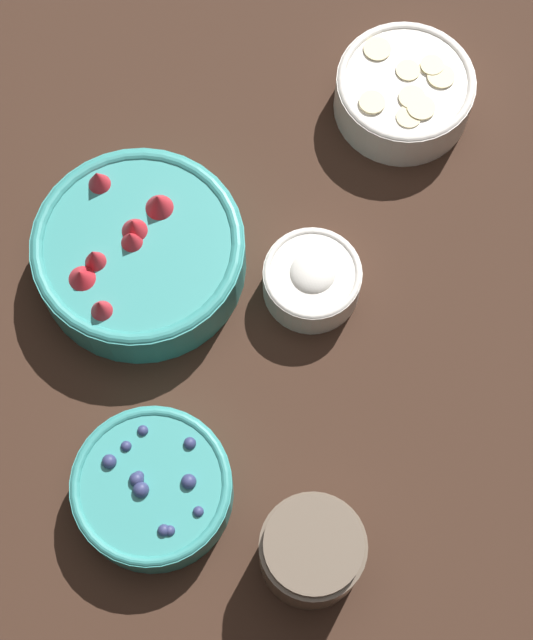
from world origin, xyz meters
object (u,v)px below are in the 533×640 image
bowl_strawberries (139,252)px  bowl_blueberries (153,488)px  jar_chocolate (312,552)px  bowl_bananas (404,91)px  bowl_cream (312,277)px

bowl_strawberries → bowl_blueberries: bearing=-162.0°
bowl_blueberries → jar_chocolate: (-0.03, -0.16, 0.01)m
bowl_bananas → jar_chocolate: size_ratio=1.54×
bowl_strawberries → bowl_blueberries: (-0.23, -0.08, -0.01)m
bowl_bananas → bowl_strawberries: bearing=137.1°
bowl_bananas → jar_chocolate: jar_chocolate is taller
bowl_bananas → bowl_cream: 0.24m
bowl_cream → jar_chocolate: (-0.27, -0.06, 0.01)m
bowl_blueberries → bowl_bananas: 0.51m
bowl_bananas → jar_chocolate: 0.51m
bowl_bananas → bowl_blueberries: bearing=162.0°
bowl_blueberries → bowl_cream: 0.27m
bowl_strawberries → bowl_cream: bearing=-85.2°
bowl_strawberries → bowl_blueberries: bowl_strawberries is taller
bowl_bananas → bowl_cream: bowl_bananas is taller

